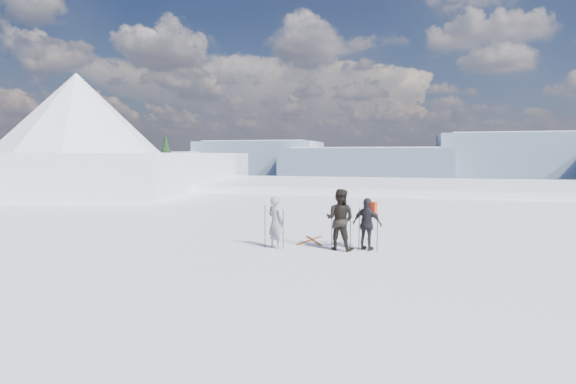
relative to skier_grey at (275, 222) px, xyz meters
name	(u,v)px	position (x,y,z in m)	size (l,w,h in m)	color
lake_basin	(391,262)	(2.70, 26.08, -7.32)	(820.00, 820.00, 71.62)	white
far_mountain_range	(438,164)	(32.31, 450.86, -8.01)	(770.00, 110.00, 53.00)	slate
near_ridge	(119,218)	(-23.97, 25.39, -4.31)	(31.37, 35.68, 25.62)	white
skier_grey	(275,222)	(0.00, 0.00, 0.00)	(0.60, 0.39, 1.64)	gray
skier_dark	(340,219)	(1.98, 0.28, 0.12)	(0.92, 0.71, 1.88)	black
skier_pack	(367,224)	(2.80, 0.42, -0.01)	(0.94, 0.39, 1.61)	black
backpack	(371,190)	(2.88, 0.65, 1.02)	(0.34, 0.19, 0.47)	red
ski_poles	(327,229)	(1.59, 0.13, -0.18)	(3.44, 0.48, 1.36)	black
skis_loose	(312,241)	(0.86, 1.40, -0.80)	(0.88, 1.66, 0.03)	black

